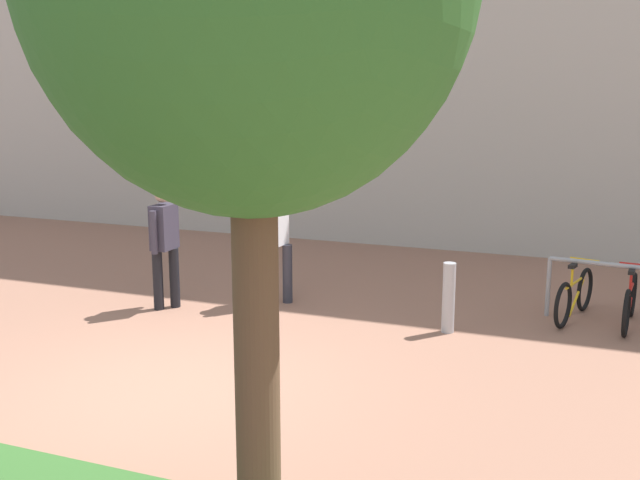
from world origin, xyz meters
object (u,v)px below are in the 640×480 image
(person_casual_tan, at_px, (275,236))
(person_suited_navy, at_px, (165,240))
(bollard_steel, at_px, (449,298))
(bike_rack_cluster, at_px, (630,301))

(person_casual_tan, bearing_deg, person_suited_navy, -149.20)
(bollard_steel, xyz_separation_m, person_suited_navy, (-3.88, -0.38, 0.53))
(bollard_steel, distance_m, person_suited_navy, 3.94)
(bike_rack_cluster, relative_size, person_casual_tan, 1.22)
(bike_rack_cluster, distance_m, bollard_steel, 2.39)
(person_casual_tan, distance_m, person_suited_navy, 1.53)
(bike_rack_cluster, relative_size, person_suited_navy, 1.22)
(bollard_steel, height_order, person_casual_tan, person_casual_tan)
(bollard_steel, height_order, person_suited_navy, person_suited_navy)
(person_casual_tan, xyz_separation_m, person_suited_navy, (-1.31, -0.78, 0.00))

